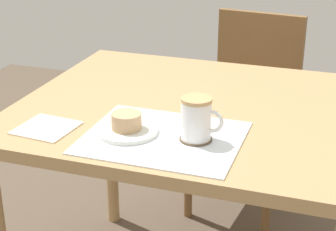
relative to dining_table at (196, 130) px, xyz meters
name	(u,v)px	position (x,y,z in m)	size (l,w,h in m)	color
dining_table	(196,130)	(0.00, 0.00, 0.00)	(1.07, 0.90, 0.76)	tan
wooden_chair	(249,103)	(0.03, 0.76, -0.19)	(0.47, 0.47, 0.86)	brown
placemat	(163,138)	(-0.02, -0.26, 0.09)	(0.41, 0.34, 0.00)	white
pastry_plate	(127,131)	(-0.12, -0.26, 0.09)	(0.17, 0.17, 0.01)	silver
pastry	(127,121)	(-0.12, -0.26, 0.12)	(0.08, 0.08, 0.04)	tan
coffee_coaster	(196,139)	(0.07, -0.25, 0.09)	(0.09, 0.09, 0.01)	brown
coffee_mug	(197,118)	(0.07, -0.25, 0.15)	(0.11, 0.08, 0.11)	white
paper_napkin	(46,128)	(-0.34, -0.30, 0.09)	(0.15, 0.15, 0.00)	silver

